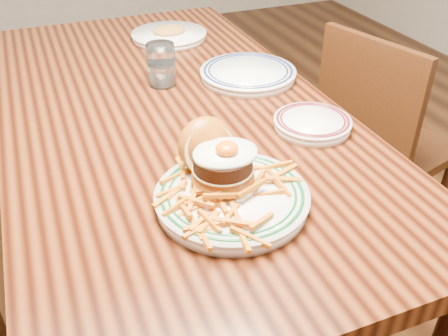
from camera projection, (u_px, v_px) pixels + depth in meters
name	position (u px, v px, depth m)	size (l,w,h in m)	color
floor	(181.00, 297.00, 1.75)	(6.00, 6.00, 0.00)	black
table	(169.00, 134.00, 1.38)	(0.85, 1.60, 0.75)	black
chair_right	(379.00, 141.00, 1.76)	(0.48, 0.48, 0.84)	#3C1B0C
main_plate	(227.00, 184.00, 0.97)	(0.30, 0.32, 0.15)	white
side_plate	(312.00, 123.00, 1.22)	(0.19, 0.19, 0.03)	white
rear_plate	(248.00, 73.00, 1.46)	(0.28, 0.28, 0.03)	white
water_glass	(161.00, 67.00, 1.41)	(0.08, 0.08, 0.12)	white
far_plate	(169.00, 35.00, 1.74)	(0.26, 0.26, 0.05)	white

